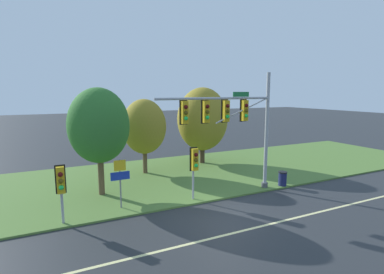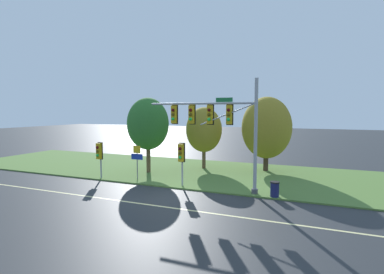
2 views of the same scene
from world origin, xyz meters
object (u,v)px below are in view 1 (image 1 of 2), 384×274
object	(u,v)px
pedestrian_signal_near_kerb	(194,162)
traffic_signal_mast	(234,119)
route_sign_post	(120,176)
tree_behind_signpost	(202,119)
tree_nearest_road	(99,126)
trash_bin	(283,178)
tree_left_of_mast	(144,127)
pedestrian_signal_further_along	(61,183)

from	to	relation	value
pedestrian_signal_near_kerb	traffic_signal_mast	bearing A→B (deg)	1.13
route_sign_post	tree_behind_signpost	distance (m)	11.28
pedestrian_signal_near_kerb	tree_nearest_road	bearing A→B (deg)	144.27
trash_bin	pedestrian_signal_near_kerb	bearing A→B (deg)	178.28
trash_bin	tree_nearest_road	bearing A→B (deg)	162.32
route_sign_post	tree_left_of_mast	bearing A→B (deg)	62.21
tree_nearest_road	traffic_signal_mast	bearing A→B (deg)	-24.28
route_sign_post	tree_behind_signpost	bearing A→B (deg)	39.43
pedestrian_signal_near_kerb	tree_left_of_mast	world-z (taller)	tree_left_of_mast
pedestrian_signal_further_along	route_sign_post	bearing A→B (deg)	16.53
trash_bin	pedestrian_signal_further_along	bearing A→B (deg)	-180.00
route_sign_post	tree_left_of_mast	distance (m)	7.08
pedestrian_signal_near_kerb	pedestrian_signal_further_along	size ratio (longest dim) A/B	1.08
pedestrian_signal_further_along	traffic_signal_mast	bearing A→B (deg)	1.47
tree_left_of_mast	tree_behind_signpost	xyz separation A→B (m)	(5.38, 0.99, 0.25)
traffic_signal_mast	route_sign_post	world-z (taller)	traffic_signal_mast
traffic_signal_mast	tree_left_of_mast	xyz separation A→B (m)	(-3.38, 6.66, -1.00)
tree_nearest_road	trash_bin	world-z (taller)	tree_nearest_road
pedestrian_signal_near_kerb	pedestrian_signal_further_along	bearing A→B (deg)	-178.41
route_sign_post	tree_left_of_mast	xyz separation A→B (m)	(3.19, 6.06, 1.80)
traffic_signal_mast	tree_behind_signpost	bearing A→B (deg)	75.39
tree_left_of_mast	tree_behind_signpost	size ratio (longest dim) A/B	0.86
tree_behind_signpost	tree_left_of_mast	bearing A→B (deg)	-169.57
traffic_signal_mast	trash_bin	distance (m)	5.48
tree_left_of_mast	tree_nearest_road	bearing A→B (deg)	-137.41
pedestrian_signal_further_along	tree_behind_signpost	distance (m)	14.00
pedestrian_signal_near_kerb	pedestrian_signal_further_along	xyz separation A→B (m)	(-6.84, -0.19, -0.19)
pedestrian_signal_further_along	tree_left_of_mast	bearing A→B (deg)	48.79
route_sign_post	tree_nearest_road	world-z (taller)	tree_nearest_road
route_sign_post	trash_bin	size ratio (longest dim) A/B	2.81
pedestrian_signal_further_along	route_sign_post	distance (m)	2.99
traffic_signal_mast	tree_nearest_road	bearing A→B (deg)	155.72
traffic_signal_mast	pedestrian_signal_further_along	size ratio (longest dim) A/B	2.69
traffic_signal_mast	tree_nearest_road	world-z (taller)	traffic_signal_mast
pedestrian_signal_further_along	tree_behind_signpost	world-z (taller)	tree_behind_signpost
pedestrian_signal_near_kerb	trash_bin	xyz separation A→B (m)	(6.31, -0.19, -1.70)
pedestrian_signal_near_kerb	tree_behind_signpost	bearing A→B (deg)	59.25
route_sign_post	tree_behind_signpost	size ratio (longest dim) A/B	0.41
tree_behind_signpost	traffic_signal_mast	bearing A→B (deg)	-104.61
traffic_signal_mast	tree_nearest_road	size ratio (longest dim) A/B	1.19
traffic_signal_mast	tree_nearest_road	xyz separation A→B (m)	(-7.13, 3.22, -0.39)
traffic_signal_mast	pedestrian_signal_further_along	world-z (taller)	traffic_signal_mast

